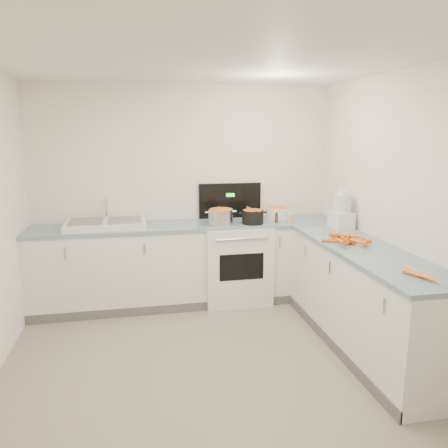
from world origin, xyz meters
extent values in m
cube|color=white|center=(0.00, 1.70, 0.45)|extent=(3.50, 0.60, 0.90)
cube|color=#7795A9|center=(0.00, 1.70, 0.92)|extent=(3.50, 0.62, 0.04)
cube|color=white|center=(1.45, 0.30, 0.45)|extent=(0.60, 2.20, 0.90)
cube|color=#7795A9|center=(1.45, 0.30, 0.92)|extent=(0.62, 2.20, 0.04)
cube|color=white|center=(0.55, 1.68, 0.45)|extent=(0.76, 0.65, 0.90)
cube|color=black|center=(0.55, 1.98, 1.15)|extent=(0.76, 0.05, 0.42)
cube|color=white|center=(-0.90, 1.70, 0.97)|extent=(0.86, 0.52, 0.07)
cube|color=slate|center=(-1.10, 1.70, 1.01)|extent=(0.36, 0.42, 0.01)
cube|color=slate|center=(-0.70, 1.70, 1.01)|extent=(0.36, 0.42, 0.01)
cylinder|color=silver|center=(-0.90, 1.92, 1.13)|extent=(0.03, 0.03, 0.24)
cylinder|color=silver|center=(0.36, 1.56, 1.02)|extent=(0.28, 0.28, 0.20)
cylinder|color=black|center=(0.73, 1.56, 1.01)|extent=(0.32, 0.32, 0.18)
cylinder|color=#AD7A47|center=(0.73, 1.56, 1.11)|extent=(0.07, 0.32, 0.01)
cylinder|color=white|center=(1.10, 1.79, 1.01)|extent=(0.36, 0.36, 0.14)
cylinder|color=#593319|center=(1.01, 1.55, 0.99)|extent=(0.04, 0.04, 0.10)
cylinder|color=#E5B266|center=(1.16, 1.53, 0.99)|extent=(0.06, 0.06, 0.10)
cube|color=white|center=(1.60, 1.13, 1.03)|extent=(0.21, 0.26, 0.18)
cylinder|color=silver|center=(1.60, 1.13, 1.22)|extent=(0.19, 0.19, 0.19)
cylinder|color=white|center=(1.60, 1.13, 1.33)|extent=(0.11, 0.11, 0.05)
cone|color=orange|center=(1.54, 0.57, 0.97)|extent=(0.10, 0.22, 0.05)
cone|color=orange|center=(1.39, 0.53, 0.97)|extent=(0.08, 0.18, 0.05)
cone|color=orange|center=(1.36, 0.53, 0.96)|extent=(0.08, 0.21, 0.05)
cone|color=orange|center=(1.24, 0.57, 0.96)|extent=(0.19, 0.12, 0.04)
cone|color=orange|center=(1.36, 0.48, 0.96)|extent=(0.18, 0.14, 0.05)
cone|color=orange|center=(1.37, 0.54, 0.97)|extent=(0.16, 0.21, 0.05)
cone|color=orange|center=(1.31, 0.57, 0.96)|extent=(0.19, 0.16, 0.04)
cone|color=orange|center=(1.37, 0.56, 0.96)|extent=(0.18, 0.09, 0.04)
cone|color=orange|center=(1.38, 0.65, 0.96)|extent=(0.19, 0.15, 0.04)
cone|color=orange|center=(1.39, 0.65, 0.96)|extent=(0.16, 0.17, 0.04)
cone|color=orange|center=(1.33, 0.55, 0.99)|extent=(0.05, 0.18, 0.04)
cone|color=orange|center=(1.31, 0.59, 1.01)|extent=(0.18, 0.17, 0.05)
cone|color=orange|center=(1.46, 0.39, 0.98)|extent=(0.17, 0.10, 0.05)
cone|color=orange|center=(1.40, 0.41, 0.98)|extent=(0.13, 0.19, 0.04)
cone|color=orange|center=(1.38, 0.54, 0.99)|extent=(0.14, 0.18, 0.04)
cone|color=orange|center=(1.36, 0.58, 0.99)|extent=(0.12, 0.16, 0.04)
cone|color=orange|center=(1.48, 0.60, 0.98)|extent=(0.21, 0.12, 0.04)
cone|color=orange|center=(1.24, 0.44, 1.00)|extent=(0.06, 0.21, 0.04)
cone|color=orange|center=(1.44, -0.59, 0.96)|extent=(0.05, 0.20, 0.04)
cone|color=orange|center=(1.45, -0.53, 0.96)|extent=(0.07, 0.19, 0.04)
cone|color=orange|center=(1.39, -0.47, 0.96)|extent=(0.10, 0.20, 0.04)
cone|color=orange|center=(1.43, -0.41, 0.96)|extent=(0.06, 0.19, 0.04)
cube|color=tan|center=(-1.13, 1.71, 1.02)|extent=(0.04, 0.02, 0.00)
cube|color=tan|center=(-1.13, 1.72, 1.02)|extent=(0.03, 0.01, 0.00)
cube|color=tan|center=(-1.16, 1.73, 1.02)|extent=(0.02, 0.04, 0.00)
cube|color=tan|center=(-1.18, 1.77, 1.02)|extent=(0.04, 0.03, 0.00)
cube|color=tan|center=(-1.04, 1.67, 1.02)|extent=(0.04, 0.02, 0.00)
cube|color=tan|center=(-1.18, 1.69, 1.02)|extent=(0.05, 0.01, 0.00)
cube|color=tan|center=(-1.18, 1.72, 1.02)|extent=(0.01, 0.04, 0.00)
cube|color=tan|center=(-1.03, 1.71, 1.02)|extent=(0.03, 0.03, 0.00)
cube|color=tan|center=(-1.07, 1.67, 1.02)|extent=(0.05, 0.01, 0.00)
cube|color=tan|center=(-1.08, 1.66, 1.02)|extent=(0.03, 0.05, 0.00)
cube|color=tan|center=(-1.12, 1.78, 1.02)|extent=(0.04, 0.03, 0.00)
camera|label=1|loc=(-0.56, -3.14, 1.97)|focal=35.00mm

